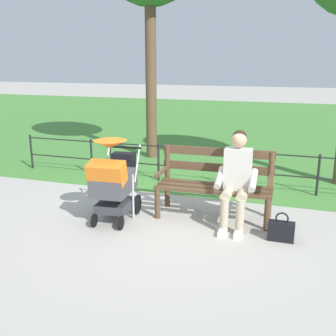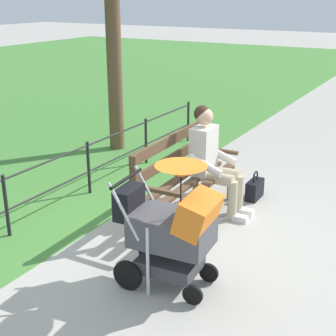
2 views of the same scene
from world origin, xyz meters
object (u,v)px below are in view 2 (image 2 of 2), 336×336
at_px(park_bench, 181,175).
at_px(stroller, 173,225).
at_px(person_on_bench, 212,157).
at_px(handbag, 255,189).

bearing_deg(park_bench, stroller, 25.41).
distance_m(person_on_bench, handbag, 0.89).
bearing_deg(park_bench, person_on_bench, 145.96).
distance_m(stroller, handbag, 2.28).
bearing_deg(stroller, handbag, -178.48).
height_order(park_bench, person_on_bench, person_on_bench).
relative_size(stroller, handbag, 3.11).
relative_size(park_bench, handbag, 4.36).
relative_size(park_bench, person_on_bench, 1.27).
distance_m(park_bench, person_on_bench, 0.43).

